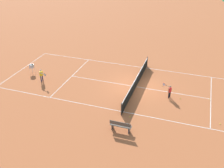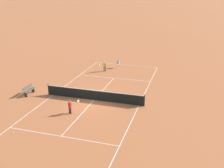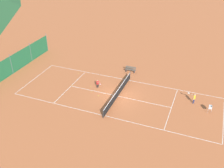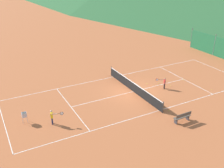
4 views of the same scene
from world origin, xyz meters
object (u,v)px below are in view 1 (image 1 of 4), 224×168
tennis_ball_far_corner (130,116)px  courtside_bench (121,126)px  tennis_ball_by_net_left (180,98)px  ball_hopper (32,67)px  tennis_ball_service_box (210,99)px  tennis_ball_mid_court (220,124)px  player_far_baseline (41,74)px  tennis_ball_by_net_right (174,91)px  player_near_baseline (169,90)px  tennis_net (136,82)px  tennis_ball_alley_right (162,86)px

tennis_ball_far_corner → courtside_bench: size_ratio=0.04×
tennis_ball_by_net_left → ball_hopper: bearing=-90.6°
tennis_ball_far_corner → tennis_ball_service_box: size_ratio=1.00×
tennis_ball_mid_court → ball_hopper: (-2.71, -17.46, 0.62)m
player_far_baseline → tennis_ball_by_net_right: 12.08m
tennis_ball_far_corner → tennis_ball_by_net_left: size_ratio=1.00×
player_near_baseline → tennis_ball_by_net_right: bearing=165.9°
player_near_baseline → tennis_ball_by_net_left: player_near_baseline is taller
tennis_ball_by_net_left → courtside_bench: bearing=-32.0°
tennis_ball_service_box → tennis_net: bearing=-91.2°
tennis_ball_far_corner → player_far_baseline: bearing=-106.4°
tennis_net → player_far_baseline: player_far_baseline is taller
courtside_bench → player_far_baseline: bearing=-116.5°
tennis_net → tennis_ball_mid_court: tennis_net is taller
courtside_bench → tennis_ball_by_net_left: bearing=148.0°
tennis_ball_by_net_right → tennis_ball_service_box: bearing=80.7°
tennis_ball_mid_court → ball_hopper: bearing=-98.8°
tennis_ball_far_corner → ball_hopper: ball_hopper is taller
player_near_baseline → tennis_ball_by_net_left: size_ratio=17.19×
tennis_net → tennis_ball_alley_right: 2.39m
tennis_ball_far_corner → ball_hopper: 11.78m
player_far_baseline → tennis_ball_mid_court: bearing=84.5°
tennis_ball_service_box → tennis_ball_far_corner: bearing=-51.9°
player_far_baseline → tennis_ball_by_net_right: (-2.19, 11.86, -0.68)m
player_far_baseline → tennis_ball_mid_court: 15.67m
player_near_baseline → courtside_bench: 6.04m
player_far_baseline → tennis_ball_service_box: 14.96m
player_far_baseline → tennis_ball_by_net_right: bearing=100.5°
tennis_ball_service_box → tennis_ball_mid_court: bearing=13.1°
tennis_ball_service_box → tennis_ball_by_net_left: size_ratio=1.00×
tennis_ball_service_box → tennis_ball_by_net_left: 2.41m
tennis_net → player_near_baseline: (0.86, 3.03, 0.17)m
tennis_ball_far_corner → ball_hopper: size_ratio=0.07×
player_far_baseline → tennis_ball_by_net_left: bearing=94.9°
tennis_net → tennis_ball_by_net_right: tennis_net is taller
tennis_ball_mid_court → courtside_bench: bearing=-65.3°
tennis_ball_by_net_right → tennis_ball_far_corner: bearing=-28.4°
ball_hopper → tennis_ball_by_net_right: bearing=94.1°
courtside_bench → ball_hopper: bearing=-117.7°
tennis_ball_far_corner → tennis_ball_mid_court: bearing=100.9°
tennis_ball_service_box → player_far_baseline: bearing=-83.5°
tennis_ball_mid_court → courtside_bench: (3.02, -6.55, 0.42)m
tennis_ball_alley_right → tennis_ball_far_corner: bearing=-15.7°
tennis_ball_by_net_left → tennis_ball_mid_court: bearing=50.1°
tennis_net → player_near_baseline: bearing=74.2°
tennis_ball_far_corner → tennis_ball_alley_right: size_ratio=1.00×
tennis_ball_alley_right → player_near_baseline: bearing=26.5°
tennis_ball_service_box → courtside_bench: 8.52m
tennis_net → tennis_ball_service_box: 6.33m
ball_hopper → courtside_bench: 12.32m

